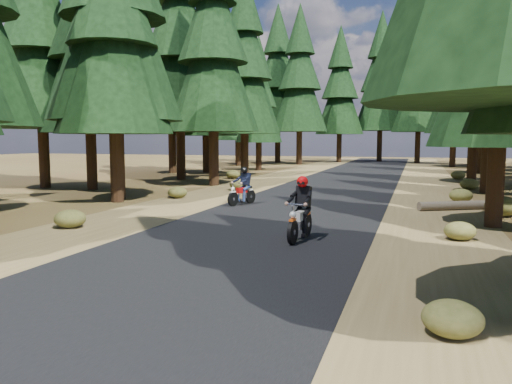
# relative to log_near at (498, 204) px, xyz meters

# --- Properties ---
(ground) EXTENTS (120.00, 120.00, 0.00)m
(ground) POSITION_rel_log_near_xyz_m (-6.76, -8.60, -0.16)
(ground) COLOR #443018
(ground) RESTS_ON ground
(road) EXTENTS (6.00, 100.00, 0.01)m
(road) POSITION_rel_log_near_xyz_m (-6.76, -3.60, -0.15)
(road) COLOR black
(road) RESTS_ON ground
(shoulder_l) EXTENTS (3.20, 100.00, 0.01)m
(shoulder_l) POSITION_rel_log_near_xyz_m (-11.36, -3.60, -0.16)
(shoulder_l) COLOR brown
(shoulder_l) RESTS_ON ground
(shoulder_r) EXTENTS (3.20, 100.00, 0.01)m
(shoulder_r) POSITION_rel_log_near_xyz_m (-2.16, -3.60, -0.16)
(shoulder_r) COLOR brown
(shoulder_r) RESTS_ON ground
(pine_forest) EXTENTS (34.59, 55.08, 16.32)m
(pine_forest) POSITION_rel_log_near_xyz_m (-6.78, 12.44, 7.73)
(pine_forest) COLOR black
(pine_forest) RESTS_ON ground
(log_near) EXTENTS (5.52, 3.18, 0.32)m
(log_near) POSITION_rel_log_near_xyz_m (0.00, 0.00, 0.00)
(log_near) COLOR #4C4233
(log_near) RESTS_ON ground
(understory_shrubs) EXTENTS (14.58, 32.75, 0.65)m
(understory_shrubs) POSITION_rel_log_near_xyz_m (-5.39, -1.47, 0.11)
(understory_shrubs) COLOR #474C1E
(understory_shrubs) RESTS_ON ground
(rider_lead) EXTENTS (0.67, 1.79, 1.56)m
(rider_lead) POSITION_rel_log_near_xyz_m (-5.47, -7.60, 0.37)
(rider_lead) COLOR beige
(rider_lead) RESTS_ON road
(rider_follow) EXTENTS (0.99, 1.67, 1.43)m
(rider_follow) POSITION_rel_log_near_xyz_m (-9.01, -1.83, 0.32)
(rider_follow) COLOR #9E0B0A
(rider_follow) RESTS_ON road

